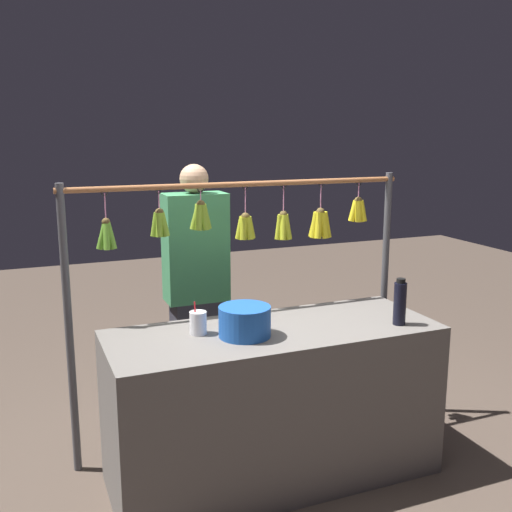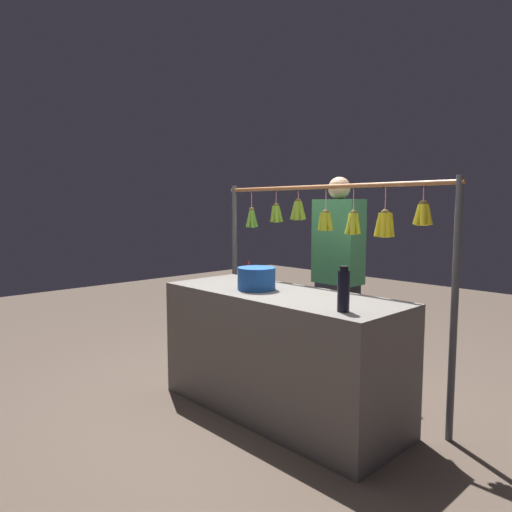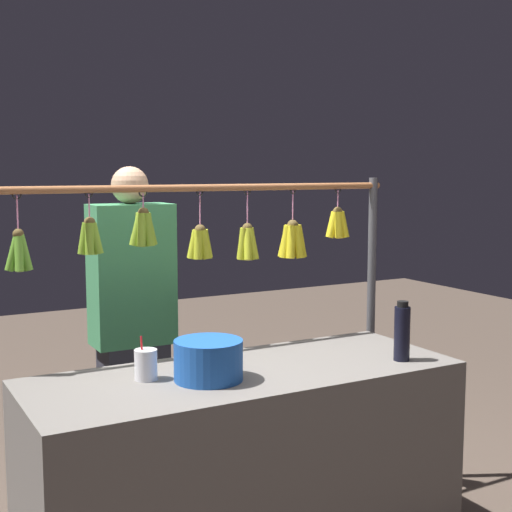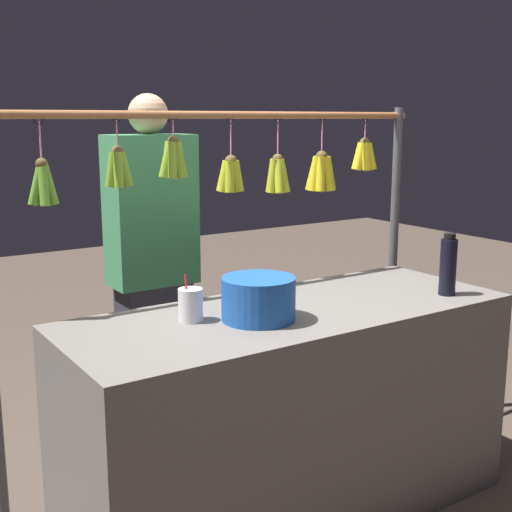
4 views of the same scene
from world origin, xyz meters
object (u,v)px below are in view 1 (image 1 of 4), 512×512
object	(u,v)px
water_bottle	(400,303)
blue_bucket	(245,321)
vendor_person	(197,295)
drink_cup	(198,323)

from	to	relation	value
water_bottle	blue_bucket	distance (m)	0.86
water_bottle	vendor_person	bearing A→B (deg)	-52.11
water_bottle	vendor_person	size ratio (longest dim) A/B	0.15
water_bottle	drink_cup	distance (m)	1.09
blue_bucket	drink_cup	bearing A→B (deg)	-30.29
water_bottle	blue_bucket	bearing A→B (deg)	-9.23
drink_cup	vendor_person	world-z (taller)	vendor_person
vendor_person	blue_bucket	bearing A→B (deg)	88.84
blue_bucket	drink_cup	world-z (taller)	drink_cup
drink_cup	vendor_person	size ratio (longest dim) A/B	0.10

